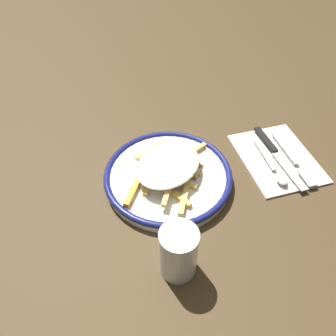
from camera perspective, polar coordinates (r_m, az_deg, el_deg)
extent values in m
plane|color=#44331D|center=(0.74, 0.00, -2.12)|extent=(2.60, 2.60, 0.00)
cylinder|color=white|center=(0.73, 0.00, -1.61)|extent=(0.27, 0.27, 0.02)
torus|color=navy|center=(0.73, 0.00, -1.08)|extent=(0.28, 0.28, 0.01)
cube|color=gold|center=(0.71, -0.40, 0.06)|extent=(0.09, 0.04, 0.01)
cube|color=gold|center=(0.71, -0.23, -0.08)|extent=(0.09, 0.04, 0.01)
cube|color=#E5C15B|center=(0.71, 1.43, -2.01)|extent=(0.08, 0.07, 0.01)
cube|color=#D7873F|center=(0.72, 2.18, -0.49)|extent=(0.06, 0.06, 0.01)
cube|color=#E29140|center=(0.74, -0.37, 0.75)|extent=(0.07, 0.01, 0.01)
cube|color=#F6BD58|center=(0.70, -3.51, -2.57)|extent=(0.03, 0.06, 0.01)
cube|color=orange|center=(0.69, -5.88, -3.88)|extent=(0.05, 0.07, 0.01)
cube|color=#ECBC59|center=(0.68, 2.79, -5.05)|extent=(0.05, 0.08, 0.01)
cube|color=gold|center=(0.68, 1.58, -4.55)|extent=(0.05, 0.07, 0.01)
cube|color=#F4C95F|center=(0.74, 2.61, 1.06)|extent=(0.08, 0.05, 0.01)
cube|color=#EABD62|center=(0.77, -3.02, 2.94)|extent=(0.08, 0.04, 0.01)
cube|color=gold|center=(0.70, -0.21, -0.77)|extent=(0.08, 0.05, 0.01)
cube|color=gold|center=(0.72, -0.69, -0.70)|extent=(0.04, 0.07, 0.01)
cube|color=#EABA64|center=(0.68, 0.05, -3.76)|extent=(0.05, 0.08, 0.01)
cube|color=gold|center=(0.74, 0.57, 0.67)|extent=(0.04, 0.06, 0.01)
cube|color=#ECA354|center=(0.73, 0.57, 0.17)|extent=(0.07, 0.04, 0.01)
cube|color=#D9B155|center=(0.72, 2.23, -0.71)|extent=(0.08, 0.04, 0.01)
cube|color=#E5C451|center=(0.72, -0.24, 0.03)|extent=(0.04, 0.06, 0.01)
cube|color=#C98241|center=(0.71, 0.04, -0.21)|extent=(0.03, 0.07, 0.01)
cube|color=#E4B356|center=(0.77, 4.15, 2.60)|extent=(0.08, 0.04, 0.01)
ellipsoid|color=white|center=(0.71, 0.07, 0.77)|extent=(0.19, 0.19, 0.02)
cube|color=#2D6E2C|center=(0.69, 0.96, 0.37)|extent=(0.00, 0.00, 0.00)
cube|color=#296236|center=(0.69, -0.87, 0.20)|extent=(0.00, 0.00, 0.00)
cube|color=#33582B|center=(0.70, 1.06, 0.66)|extent=(0.00, 0.00, 0.00)
cube|color=#227232|center=(0.68, 4.34, -0.99)|extent=(0.00, 0.00, 0.00)
cube|color=silver|center=(0.82, 18.07, 1.47)|extent=(0.17, 0.21, 0.01)
cube|color=silver|center=(0.84, 19.14, 3.19)|extent=(0.01, 0.11, 0.01)
cube|color=silver|center=(0.79, 22.55, -1.67)|extent=(0.02, 0.04, 0.00)
cube|color=black|center=(0.85, 16.16, 4.64)|extent=(0.02, 0.09, 0.01)
cube|color=silver|center=(0.79, 19.81, -0.40)|extent=(0.03, 0.12, 0.00)
cube|color=silver|center=(0.81, 15.97, 2.26)|extent=(0.01, 0.10, 0.00)
ellipsoid|color=silver|center=(0.76, 18.68, -1.90)|extent=(0.02, 0.03, 0.01)
cylinder|color=silver|center=(0.58, 1.76, -14.02)|extent=(0.07, 0.07, 0.11)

